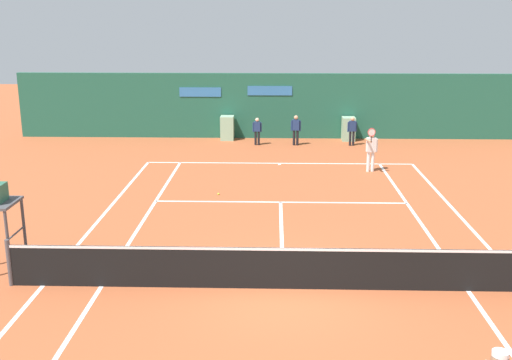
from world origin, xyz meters
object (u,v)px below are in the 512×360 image
at_px(player_on_baseline, 371,148).
at_px(tennis_ball_mid_court, 218,194).
at_px(ball_kid_left_post, 296,128).
at_px(ball_kid_right_post, 352,129).
at_px(ball_kid_centre_post, 257,129).

relative_size(player_on_baseline, tennis_ball_mid_court, 26.03).
distance_m(ball_kid_left_post, tennis_ball_mid_court, 8.61).
xyz_separation_m(ball_kid_right_post, tennis_ball_mid_court, (-5.36, -8.10, -0.72)).
xyz_separation_m(ball_kid_left_post, tennis_ball_mid_court, (-2.82, -8.10, -0.76)).
bearing_deg(ball_kid_right_post, ball_kid_left_post, -6.91).
height_order(player_on_baseline, ball_kid_left_post, player_on_baseline).
relative_size(ball_kid_right_post, tennis_ball_mid_court, 19.29).
relative_size(ball_kid_right_post, ball_kid_centre_post, 1.05).
distance_m(player_on_baseline, ball_kid_left_post, 5.50).
xyz_separation_m(ball_kid_right_post, ball_kid_centre_post, (-4.30, -0.00, -0.03)).
bearing_deg(player_on_baseline, tennis_ball_mid_court, 18.84).
height_order(ball_kid_left_post, ball_kid_centre_post, ball_kid_left_post).
bearing_deg(ball_kid_centre_post, ball_kid_left_post, -177.47).
xyz_separation_m(ball_kid_left_post, ball_kid_centre_post, (-1.76, -0.00, -0.07)).
distance_m(ball_kid_right_post, ball_kid_left_post, 2.55).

